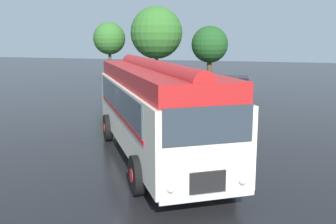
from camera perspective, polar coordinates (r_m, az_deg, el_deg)
name	(u,v)px	position (r m, az deg, el deg)	size (l,w,h in m)	color
ground_plane	(153,155)	(14.54, -2.13, -6.19)	(120.00, 120.00, 0.00)	black
vintage_bus	(155,106)	(13.70, -1.92, 0.92)	(7.66, 9.73, 3.49)	silver
car_near_left	(196,88)	(27.00, 4.09, 3.49)	(2.15, 4.29, 1.66)	silver
car_mid_left	(237,89)	(26.86, 9.93, 3.32)	(2.38, 4.39, 1.66)	black
tree_far_left	(110,38)	(35.76, -8.47, 10.62)	(2.84, 2.84, 5.60)	#4C3823
tree_left_of_centre	(155,32)	(34.12, -1.88, 11.54)	(4.43, 4.43, 6.88)	#4C3823
tree_centre	(210,44)	(32.23, 6.06, 9.72)	(2.95, 2.95, 5.19)	#4C3823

